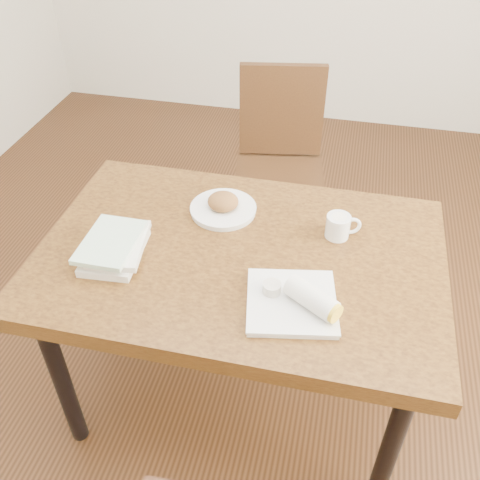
% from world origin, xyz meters
% --- Properties ---
extents(ground, '(4.00, 5.00, 0.01)m').
position_xyz_m(ground, '(0.00, 0.00, -0.01)').
color(ground, '#472814').
rests_on(ground, ground).
extents(table, '(1.30, 0.86, 0.75)m').
position_xyz_m(table, '(0.00, 0.00, 0.67)').
color(table, brown).
rests_on(table, ground).
extents(chair_far, '(0.49, 0.49, 0.95)m').
position_xyz_m(chair_far, '(-0.02, 0.96, 0.55)').
color(chair_far, '#3F2612').
rests_on(chair_far, ground).
extents(plate_scone, '(0.23, 0.23, 0.07)m').
position_xyz_m(plate_scone, '(-0.11, 0.20, 0.77)').
color(plate_scone, white).
rests_on(plate_scone, table).
extents(coffee_mug, '(0.12, 0.08, 0.08)m').
position_xyz_m(coffee_mug, '(0.30, 0.15, 0.79)').
color(coffee_mug, white).
rests_on(coffee_mug, table).
extents(plate_burrito, '(0.30, 0.30, 0.09)m').
position_xyz_m(plate_burrito, '(0.21, -0.20, 0.78)').
color(plate_burrito, white).
rests_on(plate_burrito, table).
extents(book_stack, '(0.20, 0.26, 0.06)m').
position_xyz_m(book_stack, '(-0.38, -0.10, 0.78)').
color(book_stack, white).
rests_on(book_stack, table).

